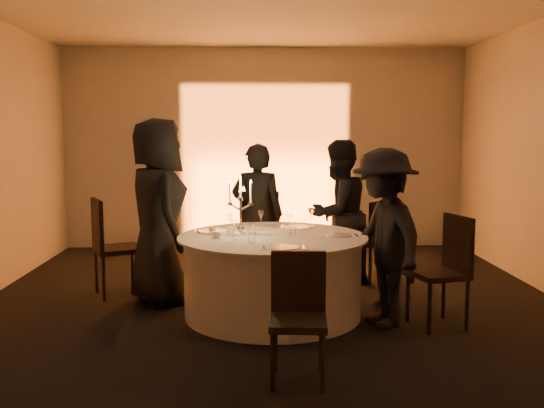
{
  "coord_description": "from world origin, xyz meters",
  "views": [
    {
      "loc": [
        -0.19,
        -5.66,
        1.75
      ],
      "look_at": [
        0.0,
        0.2,
        1.05
      ],
      "focal_mm": 40.0,
      "sensor_mm": 36.0,
      "label": 1
    }
  ],
  "objects_px": {
    "chair_right": "(446,264)",
    "candelabra": "(241,214)",
    "banquet_table": "(273,276)",
    "chair_front": "(298,309)",
    "guest_right": "(383,238)",
    "chair_left": "(109,241)",
    "chair_back_left": "(261,227)",
    "guest_back_left": "(257,215)",
    "guest_left": "(158,211)",
    "guest_back_right": "(338,214)",
    "chair_back_right": "(373,236)",
    "coffee_cup": "(217,235)"
  },
  "relations": [
    {
      "from": "chair_right",
      "to": "candelabra",
      "type": "height_order",
      "value": "candelabra"
    },
    {
      "from": "banquet_table",
      "to": "candelabra",
      "type": "distance_m",
      "value": 0.66
    },
    {
      "from": "chair_front",
      "to": "guest_right",
      "type": "xyz_separation_m",
      "value": [
        0.85,
        1.18,
        0.3
      ]
    },
    {
      "from": "chair_left",
      "to": "chair_back_left",
      "type": "relative_size",
      "value": 1.01
    },
    {
      "from": "chair_right",
      "to": "guest_back_left",
      "type": "relative_size",
      "value": 0.62
    },
    {
      "from": "chair_left",
      "to": "candelabra",
      "type": "relative_size",
      "value": 1.81
    },
    {
      "from": "guest_left",
      "to": "candelabra",
      "type": "relative_size",
      "value": 3.26
    },
    {
      "from": "chair_left",
      "to": "chair_right",
      "type": "relative_size",
      "value": 1.05
    },
    {
      "from": "chair_right",
      "to": "chair_front",
      "type": "xyz_separation_m",
      "value": [
        -1.42,
        -1.14,
        -0.06
      ]
    },
    {
      "from": "chair_right",
      "to": "guest_back_left",
      "type": "bearing_deg",
      "value": -147.24
    },
    {
      "from": "chair_right",
      "to": "guest_right",
      "type": "xyz_separation_m",
      "value": [
        -0.57,
        0.04,
        0.24
      ]
    },
    {
      "from": "chair_right",
      "to": "guest_back_right",
      "type": "xyz_separation_m",
      "value": [
        -0.78,
        1.44,
        0.27
      ]
    },
    {
      "from": "chair_right",
      "to": "chair_left",
      "type": "bearing_deg",
      "value": -123.37
    },
    {
      "from": "chair_front",
      "to": "guest_back_right",
      "type": "relative_size",
      "value": 0.54
    },
    {
      "from": "chair_front",
      "to": "guest_right",
      "type": "relative_size",
      "value": 0.56
    },
    {
      "from": "chair_back_right",
      "to": "guest_left",
      "type": "relative_size",
      "value": 0.51
    },
    {
      "from": "chair_front",
      "to": "guest_back_right",
      "type": "bearing_deg",
      "value": 80.59
    },
    {
      "from": "guest_left",
      "to": "guest_back_left",
      "type": "distance_m",
      "value": 1.23
    },
    {
      "from": "chair_back_left",
      "to": "guest_left",
      "type": "relative_size",
      "value": 0.55
    },
    {
      "from": "chair_front",
      "to": "guest_back_right",
      "type": "height_order",
      "value": "guest_back_right"
    },
    {
      "from": "banquet_table",
      "to": "chair_back_left",
      "type": "xyz_separation_m",
      "value": [
        -0.09,
        1.73,
        0.2
      ]
    },
    {
      "from": "candelabra",
      "to": "chair_front",
      "type": "bearing_deg",
      "value": -74.45
    },
    {
      "from": "banquet_table",
      "to": "guest_back_left",
      "type": "distance_m",
      "value": 1.25
    },
    {
      "from": "banquet_table",
      "to": "guest_back_left",
      "type": "height_order",
      "value": "guest_back_left"
    },
    {
      "from": "guest_back_right",
      "to": "chair_right",
      "type": "bearing_deg",
      "value": 82.63
    },
    {
      "from": "coffee_cup",
      "to": "banquet_table",
      "type": "bearing_deg",
      "value": 13.04
    },
    {
      "from": "guest_back_right",
      "to": "candelabra",
      "type": "xyz_separation_m",
      "value": [
        -1.08,
        -1.02,
        0.14
      ]
    },
    {
      "from": "chair_right",
      "to": "coffee_cup",
      "type": "bearing_deg",
      "value": -111.68
    },
    {
      "from": "chair_left",
      "to": "guest_right",
      "type": "height_order",
      "value": "guest_right"
    },
    {
      "from": "chair_front",
      "to": "guest_left",
      "type": "xyz_separation_m",
      "value": [
        -1.29,
        1.99,
        0.44
      ]
    },
    {
      "from": "guest_left",
      "to": "candelabra",
      "type": "height_order",
      "value": "guest_left"
    },
    {
      "from": "chair_left",
      "to": "guest_left",
      "type": "distance_m",
      "value": 0.7
    },
    {
      "from": "banquet_table",
      "to": "chair_front",
      "type": "distance_m",
      "value": 1.52
    },
    {
      "from": "guest_back_right",
      "to": "chair_front",
      "type": "bearing_deg",
      "value": 40.26
    },
    {
      "from": "chair_left",
      "to": "candelabra",
      "type": "distance_m",
      "value": 1.6
    },
    {
      "from": "guest_back_left",
      "to": "coffee_cup",
      "type": "bearing_deg",
      "value": 80.12
    },
    {
      "from": "guest_left",
      "to": "banquet_table",
      "type": "bearing_deg",
      "value": -135.6
    },
    {
      "from": "guest_left",
      "to": "guest_back_left",
      "type": "relative_size",
      "value": 1.17
    },
    {
      "from": "chair_back_left",
      "to": "candelabra",
      "type": "height_order",
      "value": "candelabra"
    },
    {
      "from": "banquet_table",
      "to": "guest_right",
      "type": "distance_m",
      "value": 1.12
    },
    {
      "from": "guest_left",
      "to": "guest_back_right",
      "type": "bearing_deg",
      "value": -95.86
    },
    {
      "from": "guest_back_right",
      "to": "candelabra",
      "type": "height_order",
      "value": "guest_back_right"
    },
    {
      "from": "chair_right",
      "to": "candelabra",
      "type": "bearing_deg",
      "value": -117.75
    },
    {
      "from": "chair_right",
      "to": "coffee_cup",
      "type": "relative_size",
      "value": 9.13
    },
    {
      "from": "chair_right",
      "to": "guest_right",
      "type": "height_order",
      "value": "guest_right"
    },
    {
      "from": "guest_back_right",
      "to": "guest_right",
      "type": "bearing_deg",
      "value": 62.84
    },
    {
      "from": "chair_right",
      "to": "chair_front",
      "type": "relative_size",
      "value": 1.11
    },
    {
      "from": "chair_left",
      "to": "chair_front",
      "type": "distance_m",
      "value": 2.9
    },
    {
      "from": "guest_back_left",
      "to": "candelabra",
      "type": "height_order",
      "value": "guest_back_left"
    },
    {
      "from": "candelabra",
      "to": "chair_right",
      "type": "bearing_deg",
      "value": -12.89
    }
  ]
}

